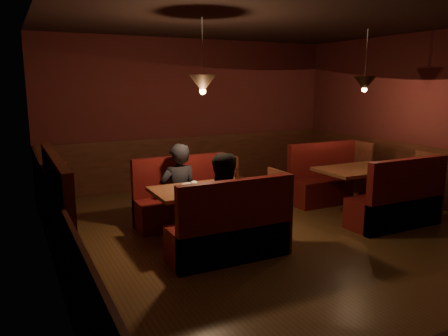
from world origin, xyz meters
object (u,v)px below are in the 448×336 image
second_table (359,180)px  diner_a (178,174)px  main_bench_far (185,203)px  second_bench_near (398,205)px  second_bench_far (327,183)px  main_table (205,200)px  main_bench_near (232,234)px  diner_b (228,190)px

second_table → diner_a: size_ratio=0.83×
main_bench_far → second_bench_near: size_ratio=1.01×
main_bench_far → second_bench_far: size_ratio=1.01×
main_table → second_table: main_table is taller
main_table → main_bench_near: (0.02, -0.76, -0.23)m
second_table → second_bench_near: bearing=-87.8°
main_bench_near → diner_a: bearing=95.6°
second_table → diner_b: 2.70m
second_bench_near → main_bench_near: bearing=179.5°
main_table → diner_b: size_ratio=0.83×
main_bench_far → second_bench_near: bearing=-29.6°
second_table → second_bench_far: size_ratio=0.90×
second_table → main_bench_far: bearing=164.2°
main_bench_far → second_bench_near: (2.70, -1.53, 0.01)m
second_table → second_bench_far: 0.81m
main_bench_far → diner_b: bearing=-88.3°
main_bench_far → main_table: bearing=-91.2°
main_table → second_bench_near: bearing=-16.0°
second_table → diner_a: bearing=167.3°
main_bench_near → diner_b: (0.04, 0.19, 0.48)m
second_bench_far → diner_a: size_ratio=0.92×
diner_a → diner_b: (0.18, -1.20, 0.01)m
main_table → main_bench_far: 0.79m
main_bench_near → diner_b: size_ratio=0.92×
diner_b → main_table: bearing=110.7°
main_table → main_bench_near: 0.79m
main_bench_far → diner_a: 0.50m
main_bench_near → second_table: bearing=15.8°
main_table → main_bench_near: main_bench_near is taller
main_bench_near → diner_a: (-0.14, 1.39, 0.47)m
second_bench_near → main_table: bearing=164.0°
second_bench_far → second_bench_near: same height
main_bench_near → second_bench_near: 2.70m
second_bench_far → diner_b: 3.02m
diner_a → second_bench_near: bearing=150.5°
second_bench_near → diner_a: 3.20m
second_bench_near → main_bench_far: bearing=150.4°
second_table → second_bench_near: 0.81m
diner_b → second_bench_far: bearing=41.9°
diner_a → diner_b: size_ratio=0.99×
diner_a → second_bench_far: bearing=179.9°
main_bench_far → diner_a: size_ratio=0.93×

